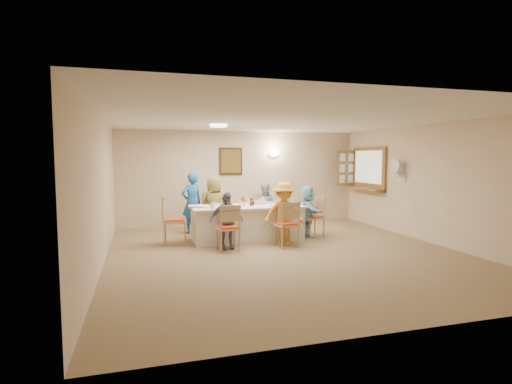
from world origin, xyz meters
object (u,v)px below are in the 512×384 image
object	(u,v)px
chair_right_end	(313,217)
condiment_ketchup	(243,200)
dining_table	(247,223)
chair_back_right	(263,213)
serving_hatch	(369,169)
diner_front_right	(284,214)
chair_front_left	(228,227)
chair_front_right	(286,224)
diner_back_left	(214,206)
chair_back_left	(213,214)
diner_back_right	(264,208)
desk_fan	(397,168)
diner_front_left	(227,220)
diner_right_end	(308,211)
caregiver	(192,203)
chair_left_end	(175,220)

from	to	relation	value
chair_right_end	condiment_ketchup	bearing A→B (deg)	-100.00
dining_table	chair_back_right	world-z (taller)	chair_back_right
serving_hatch	diner_front_right	bearing A→B (deg)	-150.59
chair_front_left	chair_front_right	xyz separation A→B (m)	(1.20, 0.00, 0.01)
diner_back_left	condiment_ketchup	bearing A→B (deg)	123.21
chair_back_left	diner_back_right	distance (m)	1.21
diner_back_right	chair_back_left	bearing A→B (deg)	-4.80
dining_table	chair_front_right	world-z (taller)	chair_front_right
diner_back_left	diner_front_right	world-z (taller)	diner_back_left
chair_back_left	diner_back_left	bearing A→B (deg)	-97.27
desk_fan	diner_front_left	bearing A→B (deg)	-175.12
desk_fan	chair_back_left	xyz separation A→B (m)	(-4.11, 1.13, -1.05)
serving_hatch	diner_right_end	world-z (taller)	serving_hatch
chair_front_left	caregiver	size ratio (longest dim) A/B	0.63
chair_front_left	desk_fan	bearing A→B (deg)	-176.13
chair_front_left	chair_front_right	size ratio (longest dim) A/B	0.98
chair_back_right	diner_front_left	distance (m)	1.91
chair_front_left	diner_right_end	xyz separation A→B (m)	(2.02, 0.80, 0.13)
chair_front_right	chair_left_end	distance (m)	2.29
diner_back_left	diner_back_right	size ratio (longest dim) A/B	1.14
chair_front_left	condiment_ketchup	bearing A→B (deg)	-124.62
diner_right_end	condiment_ketchup	distance (m)	1.53
desk_fan	chair_front_right	bearing A→B (deg)	-170.80
diner_back_right	diner_front_left	bearing A→B (deg)	49.48
dining_table	condiment_ketchup	world-z (taller)	condiment_ketchup
chair_back_left	diner_back_right	xyz separation A→B (m)	(1.20, -0.12, 0.11)
chair_right_end	caregiver	world-z (taller)	caregiver
desk_fan	chair_front_left	bearing A→B (deg)	-173.46
chair_front_left	diner_back_left	world-z (taller)	diner_back_left
dining_table	chair_front_left	distance (m)	1.00
chair_right_end	dining_table	bearing A→B (deg)	-99.15
serving_hatch	desk_fan	bearing A→B (deg)	-94.66
diner_back_left	condiment_ketchup	distance (m)	0.86
diner_front_right	diner_right_end	world-z (taller)	diner_front_right
diner_front_right	condiment_ketchup	size ratio (longest dim) A/B	5.44
serving_hatch	diner_front_right	world-z (taller)	serving_hatch
chair_front_right	diner_back_right	distance (m)	1.49
chair_front_right	caregiver	xyz separation A→B (m)	(-1.65, 1.95, 0.26)
desk_fan	caregiver	xyz separation A→B (m)	(-4.56, 1.48, -0.82)
chair_front_left	condiment_ketchup	world-z (taller)	condiment_ketchup
chair_front_left	chair_left_end	size ratio (longest dim) A/B	0.88
diner_front_left	diner_right_end	distance (m)	2.13
chair_back_right	diner_front_right	size ratio (longest dim) A/B	0.71
diner_back_left	chair_front_left	bearing A→B (deg)	85.11
diner_back_right	chair_left_end	bearing A→B (deg)	18.46
diner_front_right	condiment_ketchup	distance (m)	1.01
serving_hatch	chair_back_right	distance (m)	3.20
serving_hatch	chair_front_right	size ratio (longest dim) A/B	1.61
serving_hatch	chair_back_left	xyz separation A→B (m)	(-4.22, -0.22, -1.00)
diner_right_end	chair_right_end	bearing A→B (deg)	-85.25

